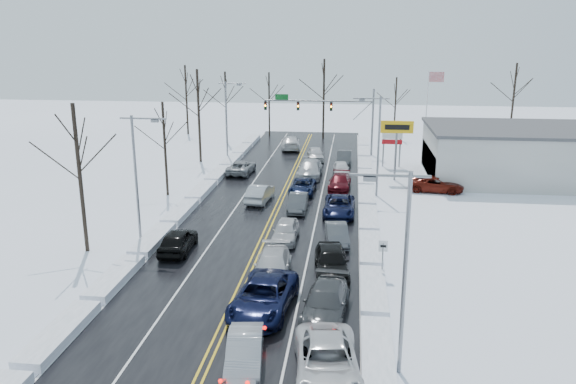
# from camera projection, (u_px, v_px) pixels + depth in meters

# --- Properties ---
(ground) EXTENTS (160.00, 160.00, 0.00)m
(ground) POSITION_uv_depth(u_px,v_px,m) (268.00, 228.00, 42.58)
(ground) COLOR white
(ground) RESTS_ON ground
(road_surface) EXTENTS (14.00, 84.00, 0.01)m
(road_surface) POSITION_uv_depth(u_px,v_px,m) (272.00, 220.00, 44.49)
(road_surface) COLOR black
(road_surface) RESTS_ON ground
(snow_bank_left) EXTENTS (1.46, 72.00, 0.50)m
(snow_bank_left) POSITION_uv_depth(u_px,v_px,m) (179.00, 216.00, 45.34)
(snow_bank_left) COLOR white
(snow_bank_left) RESTS_ON ground
(snow_bank_right) EXTENTS (1.46, 72.00, 0.50)m
(snow_bank_right) POSITION_uv_depth(u_px,v_px,m) (368.00, 223.00, 43.65)
(snow_bank_right) COLOR white
(snow_bank_right) RESTS_ON ground
(traffic_signal_mast) EXTENTS (13.28, 0.39, 8.00)m
(traffic_signal_mast) POSITION_uv_depth(u_px,v_px,m) (331.00, 110.00, 67.48)
(traffic_signal_mast) COLOR slate
(traffic_signal_mast) RESTS_ON ground
(tires_plus_sign) EXTENTS (3.20, 0.34, 6.00)m
(tires_plus_sign) POSITION_uv_depth(u_px,v_px,m) (397.00, 131.00, 55.36)
(tires_plus_sign) COLOR slate
(tires_plus_sign) RESTS_ON ground
(used_vehicles_sign) EXTENTS (2.20, 0.22, 4.65)m
(used_vehicles_sign) POSITION_uv_depth(u_px,v_px,m) (392.00, 137.00, 61.55)
(used_vehicles_sign) COLOR slate
(used_vehicles_sign) RESTS_ON ground
(speed_limit_sign) EXTENTS (0.55, 0.09, 2.35)m
(speed_limit_sign) POSITION_uv_depth(u_px,v_px,m) (383.00, 252.00, 33.57)
(speed_limit_sign) COLOR slate
(speed_limit_sign) RESTS_ON ground
(flagpole) EXTENTS (1.87, 1.20, 10.00)m
(flagpole) POSITION_uv_depth(u_px,v_px,m) (428.00, 105.00, 67.97)
(flagpole) COLOR silver
(flagpole) RESTS_ON ground
(dealership_building) EXTENTS (20.40, 12.40, 5.30)m
(dealership_building) POSITION_uv_depth(u_px,v_px,m) (530.00, 153.00, 56.40)
(dealership_building) COLOR beige
(dealership_building) RESTS_ON ground
(streetlight_se) EXTENTS (3.20, 0.25, 9.00)m
(streetlight_se) POSITION_uv_depth(u_px,v_px,m) (401.00, 258.00, 23.01)
(streetlight_se) COLOR slate
(streetlight_se) RESTS_ON ground
(streetlight_ne) EXTENTS (3.20, 0.25, 9.00)m
(streetlight_ne) POSITION_uv_depth(u_px,v_px,m) (377.00, 138.00, 49.78)
(streetlight_ne) COLOR slate
(streetlight_ne) RESTS_ON ground
(streetlight_sw) EXTENTS (3.20, 0.25, 9.00)m
(streetlight_sw) POSITION_uv_depth(u_px,v_px,m) (138.00, 169.00, 38.25)
(streetlight_sw) COLOR slate
(streetlight_sw) RESTS_ON ground
(streetlight_nw) EXTENTS (3.20, 0.25, 9.00)m
(streetlight_nw) POSITION_uv_depth(u_px,v_px,m) (228.00, 114.00, 65.02)
(streetlight_nw) COLOR slate
(streetlight_nw) RESTS_ON ground
(tree_left_b) EXTENTS (4.00, 4.00, 10.00)m
(tree_left_b) POSITION_uv_depth(u_px,v_px,m) (77.00, 150.00, 36.24)
(tree_left_b) COLOR #2D231C
(tree_left_b) RESTS_ON ground
(tree_left_c) EXTENTS (3.40, 3.40, 8.50)m
(tree_left_c) POSITION_uv_depth(u_px,v_px,m) (164.00, 131.00, 49.80)
(tree_left_c) COLOR #2D231C
(tree_left_c) RESTS_ON ground
(tree_left_d) EXTENTS (4.20, 4.20, 10.50)m
(tree_left_d) POSITION_uv_depth(u_px,v_px,m) (198.00, 98.00, 62.89)
(tree_left_d) COLOR #2D231C
(tree_left_d) RESTS_ON ground
(tree_left_e) EXTENTS (3.80, 3.80, 9.50)m
(tree_left_e) POSITION_uv_depth(u_px,v_px,m) (226.00, 93.00, 74.51)
(tree_left_e) COLOR #2D231C
(tree_left_e) RESTS_ON ground
(tree_far_a) EXTENTS (4.00, 4.00, 10.00)m
(tree_far_a) POSITION_uv_depth(u_px,v_px,m) (186.00, 86.00, 80.95)
(tree_far_a) COLOR #2D231C
(tree_far_a) RESTS_ON ground
(tree_far_b) EXTENTS (3.60, 3.60, 9.00)m
(tree_far_b) POSITION_uv_depth(u_px,v_px,m) (269.00, 91.00, 80.76)
(tree_far_b) COLOR #2D231C
(tree_far_b) RESTS_ON ground
(tree_far_c) EXTENTS (4.40, 4.40, 11.00)m
(tree_far_c) POSITION_uv_depth(u_px,v_px,m) (324.00, 83.00, 77.58)
(tree_far_c) COLOR #2D231C
(tree_far_c) RESTS_ON ground
(tree_far_d) EXTENTS (3.40, 3.40, 8.50)m
(tree_far_d) POSITION_uv_depth(u_px,v_px,m) (396.00, 96.00, 78.37)
(tree_far_d) COLOR #2D231C
(tree_far_d) RESTS_ON ground
(tree_far_e) EXTENTS (4.20, 4.20, 10.50)m
(tree_far_e) POSITION_uv_depth(u_px,v_px,m) (515.00, 87.00, 76.68)
(tree_far_e) COLOR #2D231C
(tree_far_e) RESTS_ON ground
(queued_car_1) EXTENTS (2.07, 4.54, 1.44)m
(queued_car_1) POSITION_uv_depth(u_px,v_px,m) (245.00, 367.00, 24.82)
(queued_car_1) COLOR #9FA1A7
(queued_car_1) RESTS_ON ground
(queued_car_2) EXTENTS (3.43, 6.42, 1.71)m
(queued_car_2) POSITION_uv_depth(u_px,v_px,m) (264.00, 311.00, 29.82)
(queued_car_2) COLOR black
(queued_car_2) RESTS_ON ground
(queued_car_3) EXTENTS (2.35, 5.33, 1.52)m
(queued_car_3) POSITION_uv_depth(u_px,v_px,m) (272.00, 278.00, 33.91)
(queued_car_3) COLOR #BCBCBE
(queued_car_3) RESTS_ON ground
(queued_car_4) EXTENTS (1.74, 4.29, 1.46)m
(queued_car_4) POSITION_uv_depth(u_px,v_px,m) (286.00, 241.00, 40.03)
(queued_car_4) COLOR #BCBCBE
(queued_car_4) RESTS_ON ground
(queued_car_5) EXTENTS (1.51, 4.26, 1.40)m
(queued_car_5) POSITION_uv_depth(u_px,v_px,m) (298.00, 211.00, 46.84)
(queued_car_5) COLOR #434648
(queued_car_5) RESTS_ON ground
(queued_car_6) EXTENTS (2.34, 4.82, 1.32)m
(queued_car_6) POSITION_uv_depth(u_px,v_px,m) (303.00, 193.00, 51.91)
(queued_car_6) COLOR black
(queued_car_6) RESTS_ON ground
(queued_car_7) EXTENTS (2.46, 5.84, 1.68)m
(queued_car_7) POSITION_uv_depth(u_px,v_px,m) (310.00, 177.00, 57.99)
(queued_car_7) COLOR #ADB1B6
(queued_car_7) RESTS_ON ground
(queued_car_8) EXTENTS (2.39, 4.67, 1.52)m
(queued_car_8) POSITION_uv_depth(u_px,v_px,m) (315.00, 160.00, 65.54)
(queued_car_8) COLOR silver
(queued_car_8) RESTS_ON ground
(queued_car_10) EXTENTS (3.36, 6.12, 1.63)m
(queued_car_10) POSITION_uv_depth(u_px,v_px,m) (327.00, 378.00, 23.98)
(queued_car_10) COLOR silver
(queued_car_10) RESTS_ON ground
(queued_car_11) EXTENTS (2.66, 5.57, 1.57)m
(queued_car_11) POSITION_uv_depth(u_px,v_px,m) (325.00, 316.00, 29.27)
(queued_car_11) COLOR #393B3D
(queued_car_11) RESTS_ON ground
(queued_car_12) EXTENTS (2.52, 5.18, 1.70)m
(queued_car_12) POSITION_uv_depth(u_px,v_px,m) (331.00, 274.00, 34.47)
(queued_car_12) COLOR black
(queued_car_12) RESTS_ON ground
(queued_car_13) EXTENTS (1.97, 4.30, 1.37)m
(queued_car_13) POSITION_uv_depth(u_px,v_px,m) (337.00, 243.00, 39.50)
(queued_car_13) COLOR #47494C
(queued_car_13) RESTS_ON ground
(queued_car_14) EXTENTS (2.55, 5.42, 1.50)m
(queued_car_14) POSITION_uv_depth(u_px,v_px,m) (339.00, 215.00, 45.78)
(queued_car_14) COLOR black
(queued_car_14) RESTS_ON ground
(queued_car_15) EXTENTS (2.22, 4.94, 1.41)m
(queued_car_15) POSITION_uv_depth(u_px,v_px,m) (340.00, 189.00, 53.33)
(queued_car_15) COLOR #480910
(queued_car_15) RESTS_ON ground
(queued_car_16) EXTENTS (1.92, 4.18, 1.39)m
(queued_car_16) POSITION_uv_depth(u_px,v_px,m) (341.00, 175.00, 58.78)
(queued_car_16) COLOR silver
(queued_car_16) RESTS_ON ground
(queued_car_17) EXTENTS (1.59, 4.53, 1.49)m
(queued_car_17) POSITION_uv_depth(u_px,v_px,m) (344.00, 164.00, 63.65)
(queued_car_17) COLOR #3C3E40
(queued_car_17) RESTS_ON ground
(oncoming_car_0) EXTENTS (2.06, 4.80, 1.54)m
(oncoming_car_0) POSITION_uv_depth(u_px,v_px,m) (260.00, 202.00, 49.39)
(oncoming_car_0) COLOR #ABAEB3
(oncoming_car_0) RESTS_ON ground
(oncoming_car_1) EXTENTS (2.65, 5.21, 1.41)m
(oncoming_car_1) POSITION_uv_depth(u_px,v_px,m) (241.00, 174.00, 59.29)
(oncoming_car_1) COLOR gray
(oncoming_car_1) RESTS_ON ground
(oncoming_car_2) EXTENTS (3.12, 6.06, 1.68)m
(oncoming_car_2) POSITION_uv_depth(u_px,v_px,m) (290.00, 149.00, 72.06)
(oncoming_car_2) COLOR silver
(oncoming_car_2) RESTS_ON ground
(oncoming_car_3) EXTENTS (2.03, 4.76, 1.60)m
(oncoming_car_3) POSITION_uv_depth(u_px,v_px,m) (179.00, 251.00, 38.00)
(oncoming_car_3) COLOR black
(oncoming_car_3) RESTS_ON ground
(parked_car_0) EXTENTS (5.26, 2.90, 1.40)m
(parked_car_0) POSITION_uv_depth(u_px,v_px,m) (436.00, 192.00, 52.53)
(parked_car_0) COLOR #55130B
(parked_car_0) RESTS_ON ground
(parked_car_1) EXTENTS (2.22, 5.37, 1.55)m
(parked_car_1) POSITION_uv_depth(u_px,v_px,m) (461.00, 181.00, 56.34)
(parked_car_1) COLOR black
(parked_car_1) RESTS_ON ground
(parked_car_2) EXTENTS (2.15, 4.53, 1.49)m
(parked_car_2) POSITION_uv_depth(u_px,v_px,m) (433.00, 167.00, 62.15)
(parked_car_2) COLOR #BCBCBE
(parked_car_2) RESTS_ON ground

